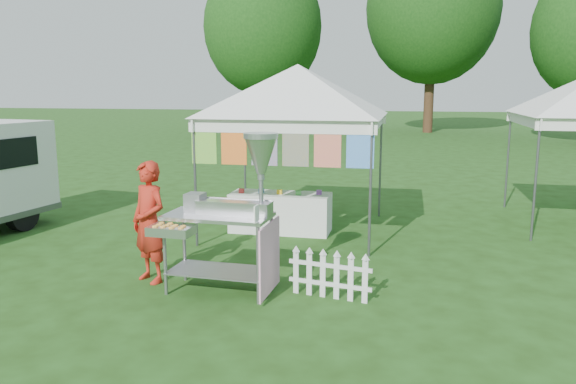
# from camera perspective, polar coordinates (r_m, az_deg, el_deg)

# --- Properties ---
(ground) EXTENTS (120.00, 120.00, 0.00)m
(ground) POSITION_cam_1_polar(r_m,az_deg,el_deg) (7.19, -4.60, -10.55)
(ground) COLOR #204012
(ground) RESTS_ON ground
(canopy_main) EXTENTS (4.24, 4.24, 3.45)m
(canopy_main) POSITION_cam_1_polar(r_m,az_deg,el_deg) (10.12, 1.00, 12.80)
(canopy_main) COLOR #59595E
(canopy_main) RESTS_ON ground
(tree_left) EXTENTS (6.40, 6.40, 9.53)m
(tree_left) POSITION_cam_1_polar(r_m,az_deg,el_deg) (31.62, -2.55, 16.39)
(tree_left) COLOR #342113
(tree_left) RESTS_ON ground
(tree_mid) EXTENTS (7.60, 7.60, 11.52)m
(tree_mid) POSITION_cam_1_polar(r_m,az_deg,el_deg) (34.74, 14.51, 17.70)
(tree_mid) COLOR #342113
(tree_mid) RESTS_ON ground
(donut_cart) EXTENTS (1.51, 0.96, 2.05)m
(donut_cart) POSITION_cam_1_polar(r_m,az_deg,el_deg) (6.99, -5.53, -0.89)
(donut_cart) COLOR gray
(donut_cart) RESTS_ON ground
(vendor) EXTENTS (0.71, 0.63, 1.64)m
(vendor) POSITION_cam_1_polar(r_m,az_deg,el_deg) (7.72, -13.92, -2.99)
(vendor) COLOR red
(vendor) RESTS_ON ground
(picket_fence) EXTENTS (1.07, 0.22, 0.56)m
(picket_fence) POSITION_cam_1_polar(r_m,az_deg,el_deg) (7.05, 4.26, -8.51)
(picket_fence) COLOR white
(picket_fence) RESTS_ON ground
(display_table) EXTENTS (1.80, 0.70, 0.71)m
(display_table) POSITION_cam_1_polar(r_m,az_deg,el_deg) (10.21, -0.77, -2.09)
(display_table) COLOR white
(display_table) RESTS_ON ground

